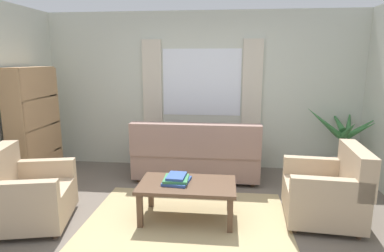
{
  "coord_description": "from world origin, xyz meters",
  "views": [
    {
      "loc": [
        0.42,
        -3.18,
        1.82
      ],
      "look_at": [
        -0.0,
        0.7,
        1.02
      ],
      "focal_mm": 30.1,
      "sensor_mm": 36.0,
      "label": 1
    }
  ],
  "objects_px": {
    "bookshelf": "(38,130)",
    "armchair_right": "(328,192)",
    "book_stack_on_table": "(176,179)",
    "coffee_table": "(187,188)",
    "potted_plant": "(342,147)",
    "couch": "(196,156)",
    "armchair_left": "(25,195)"
  },
  "relations": [
    {
      "from": "book_stack_on_table",
      "to": "potted_plant",
      "type": "xyz_separation_m",
      "value": [
        2.33,
        1.55,
        0.03
      ]
    },
    {
      "from": "potted_plant",
      "to": "coffee_table",
      "type": "bearing_deg",
      "value": -144.62
    },
    {
      "from": "coffee_table",
      "to": "book_stack_on_table",
      "type": "height_order",
      "value": "book_stack_on_table"
    },
    {
      "from": "armchair_right",
      "to": "bookshelf",
      "type": "relative_size",
      "value": 0.52
    },
    {
      "from": "armchair_left",
      "to": "potted_plant",
      "type": "xyz_separation_m",
      "value": [
        3.98,
        1.88,
        0.15
      ]
    },
    {
      "from": "couch",
      "to": "armchair_left",
      "type": "distance_m",
      "value": 2.4
    },
    {
      "from": "coffee_table",
      "to": "bookshelf",
      "type": "distance_m",
      "value": 2.55
    },
    {
      "from": "bookshelf",
      "to": "armchair_right",
      "type": "bearing_deg",
      "value": 78.32
    },
    {
      "from": "armchair_left",
      "to": "potted_plant",
      "type": "relative_size",
      "value": 0.87
    },
    {
      "from": "book_stack_on_table",
      "to": "armchair_right",
      "type": "bearing_deg",
      "value": 3.84
    },
    {
      "from": "potted_plant",
      "to": "bookshelf",
      "type": "bearing_deg",
      "value": -172.17
    },
    {
      "from": "armchair_left",
      "to": "bookshelf",
      "type": "xyz_separation_m",
      "value": [
        -0.56,
        1.26,
        0.45
      ]
    },
    {
      "from": "potted_plant",
      "to": "bookshelf",
      "type": "xyz_separation_m",
      "value": [
        -4.54,
        -0.63,
        0.29
      ]
    },
    {
      "from": "armchair_right",
      "to": "coffee_table",
      "type": "distance_m",
      "value": 1.6
    },
    {
      "from": "armchair_right",
      "to": "coffee_table",
      "type": "xyz_separation_m",
      "value": [
        -1.59,
        -0.13,
        0.03
      ]
    },
    {
      "from": "armchair_left",
      "to": "coffee_table",
      "type": "relative_size",
      "value": 0.91
    },
    {
      "from": "armchair_left",
      "to": "bookshelf",
      "type": "height_order",
      "value": "bookshelf"
    },
    {
      "from": "couch",
      "to": "potted_plant",
      "type": "height_order",
      "value": "potted_plant"
    },
    {
      "from": "armchair_left",
      "to": "potted_plant",
      "type": "height_order",
      "value": "potted_plant"
    },
    {
      "from": "armchair_left",
      "to": "book_stack_on_table",
      "type": "distance_m",
      "value": 1.69
    },
    {
      "from": "coffee_table",
      "to": "potted_plant",
      "type": "height_order",
      "value": "potted_plant"
    },
    {
      "from": "potted_plant",
      "to": "bookshelf",
      "type": "distance_m",
      "value": 4.6
    },
    {
      "from": "couch",
      "to": "armchair_right",
      "type": "xyz_separation_m",
      "value": [
        1.61,
        -1.19,
        -0.01
      ]
    },
    {
      "from": "couch",
      "to": "bookshelf",
      "type": "xyz_separation_m",
      "value": [
        -2.32,
        -0.37,
        0.43
      ]
    },
    {
      "from": "armchair_left",
      "to": "coffee_table",
      "type": "distance_m",
      "value": 1.8
    },
    {
      "from": "armchair_right",
      "to": "potted_plant",
      "type": "height_order",
      "value": "potted_plant"
    },
    {
      "from": "armchair_right",
      "to": "book_stack_on_table",
      "type": "distance_m",
      "value": 1.73
    },
    {
      "from": "couch",
      "to": "armchair_left",
      "type": "xyz_separation_m",
      "value": [
        -1.75,
        -1.63,
        -0.01
      ]
    },
    {
      "from": "potted_plant",
      "to": "couch",
      "type": "bearing_deg",
      "value": -173.55
    },
    {
      "from": "armchair_right",
      "to": "coffee_table",
      "type": "bearing_deg",
      "value": -80.83
    },
    {
      "from": "couch",
      "to": "coffee_table",
      "type": "relative_size",
      "value": 1.73
    },
    {
      "from": "bookshelf",
      "to": "potted_plant",
      "type": "bearing_deg",
      "value": 97.83
    }
  ]
}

